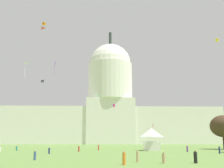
# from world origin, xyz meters

# --- Properties ---
(capitol_building) EXTENTS (134.46, 27.80, 72.12)m
(capitol_building) POSITION_xyz_m (2.16, 151.23, 21.55)
(capitol_building) COLOR silver
(capitol_building) RESTS_ON ground_plane
(event_tent) EXTENTS (5.68, 7.37, 6.23)m
(event_tent) POSITION_xyz_m (10.56, 58.34, 3.20)
(event_tent) COLOR white
(event_tent) RESTS_ON ground_plane
(tree_east_far) EXTENTS (8.07, 9.25, 10.66)m
(tree_east_far) POSITION_xyz_m (35.12, 66.32, 7.16)
(tree_east_far) COLOR #42301E
(tree_east_far) RESTS_ON ground_plane
(person_orange_near_tree_west) EXTENTS (0.59, 0.59, 1.74)m
(person_orange_near_tree_west) POSITION_xyz_m (-0.86, 16.36, 0.79)
(person_orange_near_tree_west) COLOR orange
(person_orange_near_tree_west) RESTS_ON ground_plane
(person_red_aisle_center) EXTENTS (0.47, 0.47, 1.68)m
(person_red_aisle_center) POSITION_xyz_m (-4.40, 59.99, 0.78)
(person_red_aisle_center) COLOR red
(person_red_aisle_center) RESTS_ON ground_plane
(person_red_mid_right) EXTENTS (0.45, 0.45, 1.51)m
(person_red_mid_right) POSITION_xyz_m (-9.47, 53.29, 0.69)
(person_red_mid_right) COLOR red
(person_red_mid_right) RESTS_ON ground_plane
(person_denim_deep_crowd) EXTENTS (0.41, 0.41, 1.55)m
(person_denim_deep_crowd) POSITION_xyz_m (-14.25, 24.93, 0.71)
(person_denim_deep_crowd) COLOR #3D5684
(person_denim_deep_crowd) RESTS_ON ground_plane
(person_teal_back_right) EXTENTS (0.41, 0.41, 1.49)m
(person_teal_back_right) POSITION_xyz_m (-26.95, 58.39, 0.68)
(person_teal_back_right) COLOR #1E757A
(person_teal_back_right) RESTS_ON ground_plane
(person_white_edge_east) EXTENTS (0.48, 0.48, 1.51)m
(person_white_edge_east) POSITION_xyz_m (-29.41, 52.81, 0.69)
(person_white_edge_east) COLOR silver
(person_white_edge_east) RESTS_ON ground_plane
(person_purple_near_tent) EXTENTS (0.53, 0.53, 1.67)m
(person_purple_near_tent) POSITION_xyz_m (18.15, 50.30, 0.76)
(person_purple_near_tent) COLOR #703D93
(person_purple_near_tent) RESTS_ON ground_plane
(person_navy_front_left) EXTENTS (0.50, 0.50, 1.71)m
(person_navy_front_left) POSITION_xyz_m (22.78, 41.85, 0.79)
(person_navy_front_left) COLOR navy
(person_navy_front_left) RESTS_ON ground_plane
(person_black_lawn_far_left) EXTENTS (0.67, 0.67, 1.76)m
(person_black_lawn_far_left) POSITION_xyz_m (9.21, 18.37, 0.79)
(person_black_lawn_far_left) COLOR black
(person_black_lawn_far_left) RESTS_ON ground_plane
(person_tan_front_right) EXTENTS (0.36, 0.36, 1.62)m
(person_tan_front_right) POSITION_xyz_m (1.46, 20.62, 0.74)
(person_tan_front_right) COLOR tan
(person_tan_front_right) RESTS_ON ground_plane
(person_navy_back_center) EXTENTS (0.41, 0.41, 1.47)m
(person_navy_back_center) POSITION_xyz_m (-15.32, 43.20, 0.67)
(person_navy_back_center) COLOR navy
(person_navy_back_center) RESTS_ON ground_plane
(person_tan_mid_left) EXTENTS (0.65, 0.65, 1.48)m
(person_tan_mid_left) POSITION_xyz_m (4.81, 18.47, 0.66)
(person_tan_mid_left) COLOR tan
(person_tan_mid_left) RESTS_ON ground_plane
(kite_violet_mid) EXTENTS (0.44, 0.74, 3.85)m
(kite_violet_mid) POSITION_xyz_m (-16.00, 50.04, 22.29)
(kite_violet_mid) COLOR purple
(kite_yellow_mid) EXTENTS (0.84, 0.81, 0.97)m
(kite_yellow_mid) POSITION_xyz_m (33.49, 62.27, 34.53)
(kite_yellow_mid) COLOR yellow
(kite_black_mid) EXTENTS (1.24, 1.27, 1.20)m
(kite_black_mid) POSITION_xyz_m (-28.44, 93.92, 27.01)
(kite_black_mid) COLOR black
(kite_red_mid) EXTENTS (1.17, 1.44, 0.20)m
(kite_red_mid) POSITION_xyz_m (-15.29, 33.25, 25.11)
(kite_red_mid) COLOR red
(kite_orange_high) EXTENTS (1.52, 1.49, 3.10)m
(kite_orange_high) POSITION_xyz_m (-27.60, 87.44, 49.98)
(kite_orange_high) COLOR orange
(kite_pink_low) EXTENTS (0.53, 1.19, 4.43)m
(kite_pink_low) POSITION_xyz_m (22.19, 116.24, 9.32)
(kite_pink_low) COLOR pink
(kite_magenta_mid) EXTENTS (1.25, 0.21, 3.25)m
(kite_magenta_mid) POSITION_xyz_m (2.62, 113.26, 19.03)
(kite_magenta_mid) COLOR #D1339E
(kite_green_low) EXTENTS (1.17, 0.90, 0.21)m
(kite_green_low) POSITION_xyz_m (-4.43, 38.54, 12.08)
(kite_green_low) COLOR green
(kite_white_mid) EXTENTS (1.49, 1.48, 4.37)m
(kite_white_mid) POSITION_xyz_m (-24.91, 54.02, 23.38)
(kite_white_mid) COLOR white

